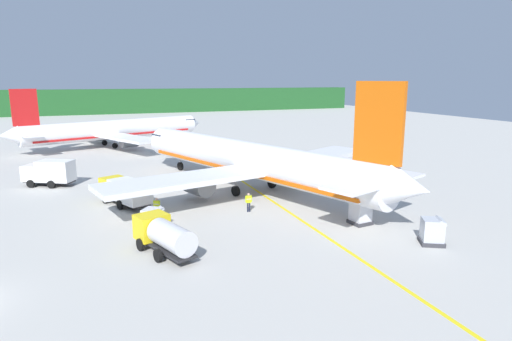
# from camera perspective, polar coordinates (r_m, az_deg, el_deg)

# --- Properties ---
(ground) EXTENTS (240.00, 320.00, 0.20)m
(ground) POSITION_cam_1_polar(r_m,az_deg,el_deg) (74.79, -26.24, 1.39)
(ground) COLOR #B7B5AD
(distant_treeline) EXTENTS (216.00, 6.00, 8.53)m
(distant_treeline) POSITION_cam_1_polar(r_m,az_deg,el_deg) (162.23, -23.71, 8.24)
(distant_treeline) COLOR #1E5123
(distant_treeline) RESTS_ON ground
(airliner_foreground) EXTENTS (33.71, 40.18, 11.90)m
(airliner_foreground) POSITION_cam_1_polar(r_m,az_deg,el_deg) (47.05, -0.96, 1.37)
(airliner_foreground) COLOR white
(airliner_foreground) RESTS_ON ground
(airliner_mid_apron) EXTENTS (35.62, 29.88, 10.54)m
(airliner_mid_apron) POSITION_cam_1_polar(r_m,az_deg,el_deg) (82.56, -18.32, 5.09)
(airliner_mid_apron) COLOR white
(airliner_mid_apron) RESTS_ON ground
(service_truck_fuel) EXTENTS (3.80, 6.12, 2.40)m
(service_truck_fuel) POSITION_cam_1_polar(r_m,az_deg,el_deg) (31.27, -12.02, -8.23)
(service_truck_fuel) COLOR yellow
(service_truck_fuel) RESTS_ON ground
(service_truck_baggage) EXTENTS (5.96, 4.58, 2.97)m
(service_truck_baggage) POSITION_cam_1_polar(r_m,az_deg,el_deg) (54.80, -25.57, -0.19)
(service_truck_baggage) COLOR white
(service_truck_baggage) RESTS_ON ground
(service_truck_catering) EXTENTS (4.73, 6.84, 2.52)m
(service_truck_catering) POSITION_cam_1_polar(r_m,az_deg,el_deg) (43.77, -16.87, -2.56)
(service_truck_catering) COLOR yellow
(service_truck_catering) RESTS_ON ground
(cargo_container_near) EXTENTS (2.24, 2.24, 1.88)m
(cargo_container_near) POSITION_cam_1_polar(r_m,az_deg,el_deg) (36.33, -13.43, -6.26)
(cargo_container_near) COLOR #333338
(cargo_container_near) RESTS_ON ground
(cargo_container_mid) EXTENTS (2.26, 2.26, 2.05)m
(cargo_container_mid) POSITION_cam_1_polar(r_m,az_deg,el_deg) (34.93, 22.25, -7.45)
(cargo_container_mid) COLOR #333338
(cargo_container_mid) RESTS_ON ground
(cargo_container_far) EXTENTS (1.79, 1.79, 2.03)m
(cargo_container_far) POSITION_cam_1_polar(r_m,az_deg,el_deg) (37.77, 13.57, -5.44)
(cargo_container_far) COLOR #333338
(cargo_container_far) RESTS_ON ground
(crew_marshaller) EXTENTS (0.63, 0.25, 1.78)m
(crew_marshaller) POSITION_cam_1_polar(r_m,az_deg,el_deg) (39.91, -0.98, -4.02)
(crew_marshaller) COLOR #191E33
(crew_marshaller) RESTS_ON ground
(crew_loader_left) EXTENTS (0.56, 0.43, 1.76)m
(crew_loader_left) POSITION_cam_1_polar(r_m,az_deg,el_deg) (39.36, -12.95, -4.58)
(crew_loader_left) COLOR #191E33
(crew_loader_left) RESTS_ON ground
(apron_guide_line) EXTENTS (0.30, 60.00, 0.01)m
(apron_guide_line) POSITION_cam_1_polar(r_m,az_deg,el_deg) (44.03, 1.94, -3.91)
(apron_guide_line) COLOR yellow
(apron_guide_line) RESTS_ON ground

